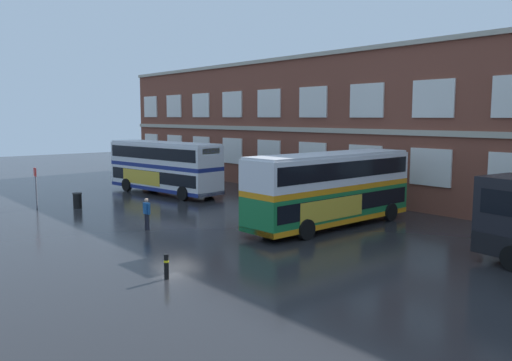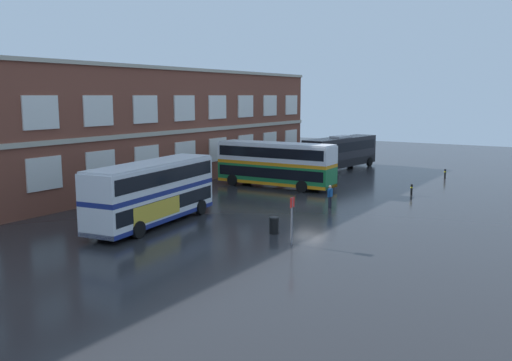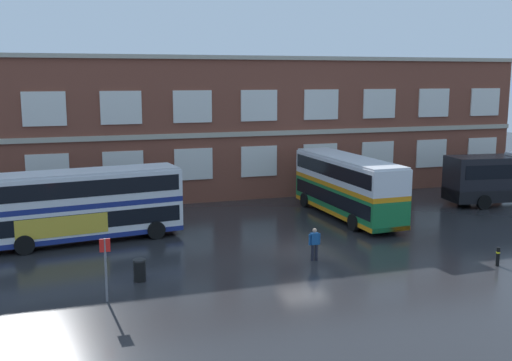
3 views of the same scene
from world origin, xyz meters
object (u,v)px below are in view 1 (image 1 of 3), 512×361
at_px(double_decker_near, 164,166).
at_px(bus_stand_flag, 36,184).
at_px(station_litter_bin, 77,200).
at_px(waiting_passenger, 147,212).
at_px(safety_bollard_east, 166,266).
at_px(double_decker_middle, 331,188).

bearing_deg(double_decker_near, bus_stand_flag, -87.07).
height_order(double_decker_near, station_litter_bin, double_decker_near).
distance_m(waiting_passenger, safety_bollard_east, 9.07).
distance_m(waiting_passenger, bus_stand_flag, 10.82).
distance_m(double_decker_near, safety_bollard_east, 22.30).
bearing_deg(waiting_passenger, bus_stand_flag, -166.56).
height_order(double_decker_middle, waiting_passenger, double_decker_middle).
bearing_deg(double_decker_middle, double_decker_near, -177.59).
xyz_separation_m(double_decker_near, bus_stand_flag, (0.51, -9.93, -0.51)).
relative_size(bus_stand_flag, station_litter_bin, 2.62).
relative_size(double_decker_near, station_litter_bin, 10.92).
xyz_separation_m(double_decker_near, safety_bollard_east, (19.31, -11.04, -1.66)).
relative_size(double_decker_middle, safety_bollard_east, 11.65).
relative_size(waiting_passenger, bus_stand_flag, 0.63).
relative_size(double_decker_near, double_decker_middle, 1.02).
height_order(double_decker_near, double_decker_middle, same).
distance_m(bus_stand_flag, safety_bollard_east, 18.87).
bearing_deg(station_litter_bin, waiting_passenger, 2.56).
height_order(bus_stand_flag, station_litter_bin, bus_stand_flag).
bearing_deg(waiting_passenger, station_litter_bin, -177.44).
xyz_separation_m(station_litter_bin, safety_bollard_east, (17.17, -3.23, -0.03)).
bearing_deg(double_decker_near, safety_bollard_east, -29.76).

